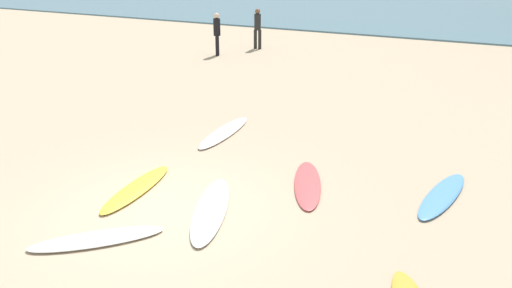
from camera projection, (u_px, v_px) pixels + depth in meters
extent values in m
plane|color=tan|center=(164.00, 209.00, 9.31)|extent=(120.00, 120.00, 0.00)
ellipsoid|color=yellow|center=(136.00, 188.00, 10.00)|extent=(0.65, 2.25, 0.08)
ellipsoid|color=#DC5153|center=(308.00, 184.00, 10.19)|extent=(1.24, 2.22, 0.06)
ellipsoid|color=white|center=(224.00, 132.00, 12.89)|extent=(0.56, 2.49, 0.08)
ellipsoid|color=silver|center=(97.00, 239.00, 8.33)|extent=(1.91, 1.79, 0.08)
ellipsoid|color=white|center=(211.00, 209.00, 9.23)|extent=(1.38, 2.53, 0.09)
ellipsoid|color=#5395E0|center=(442.00, 195.00, 9.74)|extent=(0.90, 2.32, 0.08)
cylinder|color=black|center=(255.00, 39.00, 22.60)|extent=(0.14, 0.14, 0.81)
cylinder|color=black|center=(260.00, 40.00, 22.54)|extent=(0.14, 0.14, 0.81)
cylinder|color=black|center=(258.00, 22.00, 22.30)|extent=(0.31, 0.31, 0.68)
sphere|color=brown|center=(258.00, 11.00, 22.13)|extent=(0.22, 0.22, 0.22)
cylinder|color=black|center=(217.00, 45.00, 21.41)|extent=(0.14, 0.14, 0.81)
cylinder|color=black|center=(217.00, 46.00, 21.22)|extent=(0.14, 0.14, 0.81)
cylinder|color=black|center=(217.00, 27.00, 21.04)|extent=(0.37, 0.37, 0.68)
sphere|color=beige|center=(217.00, 16.00, 20.88)|extent=(0.22, 0.22, 0.22)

